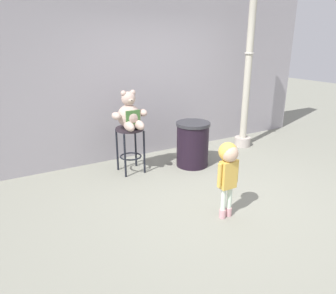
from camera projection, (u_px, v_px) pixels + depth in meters
The scene contains 7 objects.
ground_plane at pixel (216, 196), 4.39m from camera, with size 24.00×24.00×0.00m, color gray.
building_wall at pixel (144, 60), 5.63m from camera, with size 7.24×0.30×3.38m, color #98939A.
bar_stool_with_teddy at pixel (130, 140), 5.05m from camera, with size 0.44×0.44×0.74m.
teddy_bear at pixel (130, 115), 4.89m from camera, with size 0.57×0.51×0.58m.
child_walking at pixel (228, 164), 3.68m from camera, with size 0.30×0.24×0.94m.
trash_bin at pixel (193, 144), 5.35m from camera, with size 0.57×0.57×0.75m.
lamppost at pixel (247, 83), 6.04m from camera, with size 0.31×0.31×3.11m.
Camera 1 is at (-2.53, -3.08, 2.07)m, focal length 34.18 mm.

